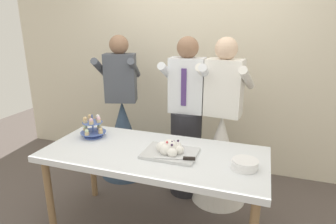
{
  "coord_description": "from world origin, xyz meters",
  "views": [
    {
      "loc": [
        0.79,
        -1.95,
        1.76
      ],
      "look_at": [
        0.07,
        0.15,
        1.07
      ],
      "focal_mm": 30.25,
      "sensor_mm": 36.0,
      "label": 1
    }
  ],
  "objects_px": {
    "main_cake_tray": "(170,150)",
    "plate_stack": "(245,164)",
    "dessert_table": "(154,160)",
    "person_guest": "(123,129)",
    "person_groom": "(186,128)",
    "person_bride": "(221,147)",
    "cupcake_stand": "(93,128)"
  },
  "relations": [
    {
      "from": "person_groom",
      "to": "person_bride",
      "type": "distance_m",
      "value": 0.4
    },
    {
      "from": "person_groom",
      "to": "dessert_table",
      "type": "bearing_deg",
      "value": -96.64
    },
    {
      "from": "main_cake_tray",
      "to": "plate_stack",
      "type": "height_order",
      "value": "main_cake_tray"
    },
    {
      "from": "plate_stack",
      "to": "person_guest",
      "type": "xyz_separation_m",
      "value": [
        -1.45,
        0.91,
        -0.23
      ]
    },
    {
      "from": "cupcake_stand",
      "to": "plate_stack",
      "type": "height_order",
      "value": "cupcake_stand"
    },
    {
      "from": "person_bride",
      "to": "person_guest",
      "type": "relative_size",
      "value": 1.0
    },
    {
      "from": "person_groom",
      "to": "person_bride",
      "type": "relative_size",
      "value": 1.0
    },
    {
      "from": "person_groom",
      "to": "person_bride",
      "type": "height_order",
      "value": "same"
    },
    {
      "from": "dessert_table",
      "to": "person_guest",
      "type": "distance_m",
      "value": 1.13
    },
    {
      "from": "main_cake_tray",
      "to": "person_groom",
      "type": "relative_size",
      "value": 0.26
    },
    {
      "from": "dessert_table",
      "to": "plate_stack",
      "type": "height_order",
      "value": "plate_stack"
    },
    {
      "from": "dessert_table",
      "to": "person_bride",
      "type": "bearing_deg",
      "value": 57.43
    },
    {
      "from": "main_cake_tray",
      "to": "person_bride",
      "type": "height_order",
      "value": "person_bride"
    },
    {
      "from": "person_groom",
      "to": "person_bride",
      "type": "bearing_deg",
      "value": -0.94
    },
    {
      "from": "main_cake_tray",
      "to": "dessert_table",
      "type": "bearing_deg",
      "value": 176.29
    },
    {
      "from": "plate_stack",
      "to": "cupcake_stand",
      "type": "bearing_deg",
      "value": 172.64
    },
    {
      "from": "dessert_table",
      "to": "main_cake_tray",
      "type": "bearing_deg",
      "value": -3.71
    },
    {
      "from": "dessert_table",
      "to": "person_guest",
      "type": "height_order",
      "value": "person_guest"
    },
    {
      "from": "dessert_table",
      "to": "cupcake_stand",
      "type": "bearing_deg",
      "value": 169.14
    },
    {
      "from": "cupcake_stand",
      "to": "person_bride",
      "type": "height_order",
      "value": "person_bride"
    },
    {
      "from": "person_groom",
      "to": "person_guest",
      "type": "bearing_deg",
      "value": 169.55
    },
    {
      "from": "main_cake_tray",
      "to": "person_bride",
      "type": "relative_size",
      "value": 0.26
    },
    {
      "from": "person_guest",
      "to": "person_bride",
      "type": "bearing_deg",
      "value": -7.54
    },
    {
      "from": "plate_stack",
      "to": "main_cake_tray",
      "type": "bearing_deg",
      "value": 175.68
    },
    {
      "from": "person_bride",
      "to": "person_guest",
      "type": "bearing_deg",
      "value": 172.46
    },
    {
      "from": "dessert_table",
      "to": "person_groom",
      "type": "bearing_deg",
      "value": 83.36
    },
    {
      "from": "person_bride",
      "to": "person_guest",
      "type": "height_order",
      "value": "same"
    },
    {
      "from": "main_cake_tray",
      "to": "plate_stack",
      "type": "relative_size",
      "value": 2.24
    },
    {
      "from": "person_bride",
      "to": "cupcake_stand",
      "type": "bearing_deg",
      "value": -152.14
    },
    {
      "from": "dessert_table",
      "to": "plate_stack",
      "type": "relative_size",
      "value": 9.29
    },
    {
      "from": "cupcake_stand",
      "to": "person_groom",
      "type": "distance_m",
      "value": 0.93
    },
    {
      "from": "person_bride",
      "to": "person_groom",
      "type": "bearing_deg",
      "value": 179.06
    }
  ]
}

